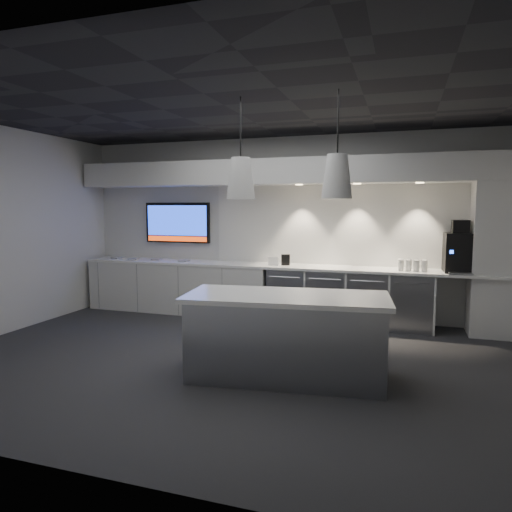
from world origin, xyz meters
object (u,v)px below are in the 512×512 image
(wall_tv, at_px, (178,223))
(bin, at_px, (201,344))
(island, at_px, (286,336))
(coffee_machine, at_px, (459,251))

(wall_tv, bearing_deg, bin, -57.85)
(bin, bearing_deg, wall_tv, 122.15)
(wall_tv, relative_size, island, 0.56)
(wall_tv, height_order, island, wall_tv)
(island, relative_size, coffee_machine, 2.97)
(bin, xyz_separation_m, coffee_machine, (3.01, 2.41, 0.97))
(island, bearing_deg, bin, 167.64)
(wall_tv, distance_m, bin, 3.41)
(wall_tv, height_order, coffee_machine, wall_tv)
(island, distance_m, bin, 1.08)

